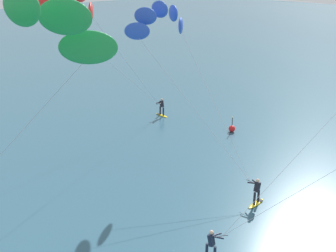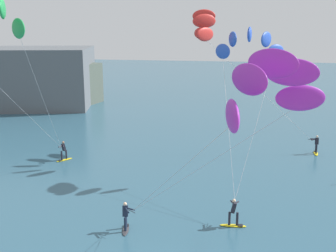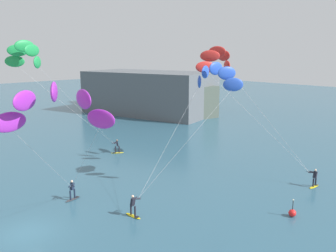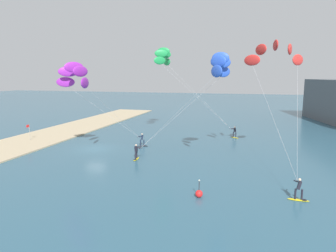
# 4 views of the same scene
# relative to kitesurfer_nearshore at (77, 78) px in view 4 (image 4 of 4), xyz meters

# --- Properties ---
(ground_plane) EXTENTS (240.00, 240.00, 0.00)m
(ground_plane) POSITION_rel_kitesurfer_nearshore_xyz_m (-4.13, -0.54, -8.74)
(ground_plane) COLOR #2D566B
(sand_strip) EXTENTS (80.00, 8.79, 0.16)m
(sand_strip) POSITION_rel_kitesurfer_nearshore_xyz_m (-4.13, -11.17, -8.66)
(sand_strip) COLOR tan
(sand_strip) RESTS_ON ground
(kitesurfer_nearshore) EXTENTS (9.93, 8.64, 10.39)m
(kitesurfer_nearshore) POSITION_rel_kitesurfer_nearshore_xyz_m (0.00, 0.00, 0.00)
(kitesurfer_nearshore) COLOR #333338
(kitesurfer_nearshore) RESTS_ON ground
(kitesurfer_mid_water) EXTENTS (5.13, 9.92, 11.13)m
(kitesurfer_mid_water) POSITION_rel_kitesurfer_nearshore_xyz_m (-0.51, 14.57, 0.80)
(kitesurfer_mid_water) COLOR yellow
(kitesurfer_mid_water) RESTS_ON ground
(kitesurfer_far_out) EXTENTS (5.96, 12.35, 13.03)m
(kitesurfer_far_out) POSITION_rel_kitesurfer_nearshore_xyz_m (-15.05, 5.49, 2.58)
(kitesurfer_far_out) COLOR yellow
(kitesurfer_far_out) RESTS_ON ground
(kitesurfer_downwind) EXTENTS (11.60, 5.98, 12.51)m
(kitesurfer_downwind) POSITION_rel_kitesurfer_nearshore_xyz_m (-3.88, 20.02, 2.08)
(kitesurfer_downwind) COLOR yellow
(kitesurfer_downwind) RESTS_ON ground
(marker_buoy) EXTENTS (0.56, 0.56, 1.38)m
(marker_buoy) POSITION_rel_kitesurfer_nearshore_xyz_m (7.31, 14.48, -8.44)
(marker_buoy) COLOR red
(marker_buoy) RESTS_ON ground
(beach_flag) EXTENTS (0.56, 0.05, 2.20)m
(beach_flag) POSITION_rel_kitesurfer_nearshore_xyz_m (-5.55, -11.48, -7.04)
(beach_flag) COLOR gray
(beach_flag) RESTS_ON sand_strip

